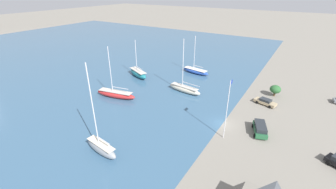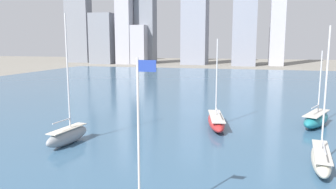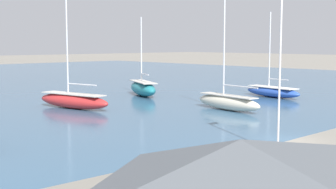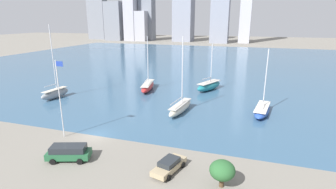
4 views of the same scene
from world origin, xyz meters
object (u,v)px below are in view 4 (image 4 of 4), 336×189
sailboat_red (148,86)px  sailboat_teal (209,86)px  flag_pole (60,97)px  sailboat_cream (180,107)px  parked_suv_green (69,152)px  sailboat_gray (55,93)px  parked_sedan_tan (169,165)px  sailboat_blue (262,110)px

sailboat_red → sailboat_teal: sailboat_red is taller
flag_pole → sailboat_teal: bearing=64.2°
flag_pole → sailboat_cream: 21.10m
parked_suv_green → sailboat_cream: bearing=138.9°
sailboat_cream → parked_suv_green: size_ratio=2.49×
sailboat_gray → sailboat_red: bearing=44.6°
flag_pole → sailboat_teal: size_ratio=1.02×
sailboat_red → parked_suv_green: bearing=-95.6°
sailboat_gray → parked_sedan_tan: 37.89m
sailboat_red → flag_pole: bearing=-104.6°
parked_sedan_tan → sailboat_teal: bearing=107.6°
sailboat_blue → parked_sedan_tan: bearing=-105.6°
sailboat_teal → parked_suv_green: sailboat_teal is taller
sailboat_red → sailboat_blue: (26.23, -9.27, -0.15)m
sailboat_blue → sailboat_cream: 14.87m
sailboat_cream → parked_sedan_tan: 19.73m
sailboat_teal → parked_sedan_tan: sailboat_teal is taller
sailboat_red → sailboat_cream: sailboat_cream is taller
sailboat_blue → sailboat_cream: sailboat_cream is taller
sailboat_gray → parked_suv_green: size_ratio=2.82×
sailboat_red → sailboat_teal: 14.92m
sailboat_red → sailboat_cream: (11.85, -13.05, 0.01)m
sailboat_blue → parked_suv_green: size_ratio=2.11×
sailboat_cream → sailboat_teal: size_ratio=1.24×
sailboat_blue → sailboat_cream: bearing=-156.7°
flag_pole → sailboat_blue: (27.84, 19.17, -5.36)m
flag_pole → parked_suv_green: bearing=-46.8°
sailboat_teal → sailboat_blue: bearing=-24.8°
flag_pole → parked_sedan_tan: size_ratio=2.16×
sailboat_gray → sailboat_blue: sailboat_gray is taller
sailboat_red → sailboat_teal: (14.26, 4.40, 0.13)m
sailboat_red → parked_sedan_tan: size_ratio=2.44×
parked_suv_green → parked_sedan_tan: size_ratio=1.06×
sailboat_blue → parked_sedan_tan: size_ratio=2.23×
sailboat_red → parked_suv_green: (3.37, -33.75, 0.08)m
parked_suv_green → parked_sedan_tan: parked_suv_green is taller
sailboat_gray → parked_sedan_tan: sailboat_gray is taller
parked_suv_green → parked_sedan_tan: bearing=77.5°
parked_sedan_tan → sailboat_red: bearing=131.2°
sailboat_blue → sailboat_teal: 18.17m
sailboat_red → sailboat_blue: size_ratio=1.09×
sailboat_red → sailboat_cream: bearing=-59.1°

